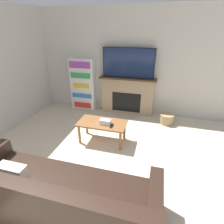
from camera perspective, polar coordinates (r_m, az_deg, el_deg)
wall_back at (r=4.77m, az=5.89°, el=15.49°), size 5.99×0.06×2.70m
fireplace at (r=4.86m, az=4.95°, el=5.40°), size 1.52×0.28×1.01m
tv at (r=4.61m, az=5.32°, el=15.61°), size 1.33×0.03×0.76m
couch at (r=2.52m, az=-17.30°, el=-25.11°), size 2.46×0.87×0.80m
coffee_table at (r=3.60m, az=-3.25°, el=-4.29°), size 0.99×0.51×0.45m
tissue_box at (r=3.48m, az=-2.20°, el=-3.27°), size 0.22×0.12×0.10m
remote_control at (r=3.42m, az=-0.10°, el=-4.52°), size 0.04×0.15×0.02m
bookshelf at (r=5.14m, az=-9.42°, el=8.85°), size 0.71×0.29×1.45m
storage_basket at (r=4.61m, az=17.42°, el=-2.12°), size 0.34×0.34×0.25m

